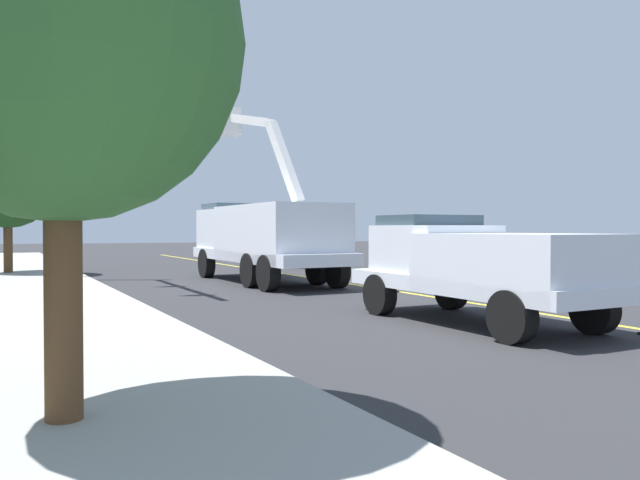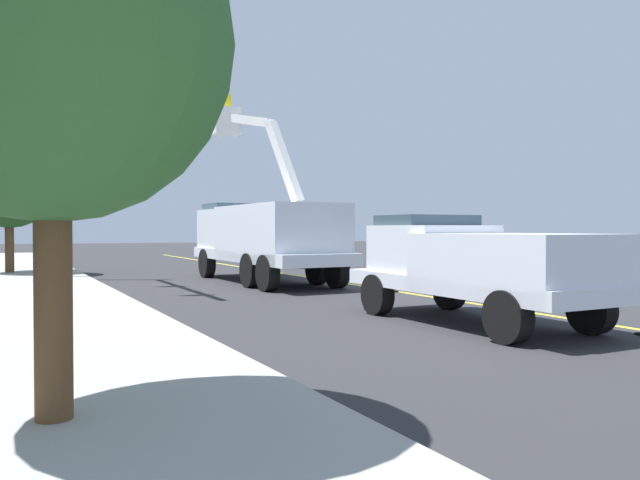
{
  "view_description": "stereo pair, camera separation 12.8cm",
  "coord_description": "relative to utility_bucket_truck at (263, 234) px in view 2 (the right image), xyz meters",
  "views": [
    {
      "loc": [
        -18.19,
        7.81,
        1.79
      ],
      "look_at": [
        1.2,
        0.67,
        1.4
      ],
      "focal_mm": 35.0,
      "sensor_mm": 36.0,
      "label": 1
    },
    {
      "loc": [
        -18.24,
        7.69,
        1.79
      ],
      "look_at": [
        1.2,
        0.67,
        1.4
      ],
      "focal_mm": 35.0,
      "sensor_mm": 36.0,
      "label": 2
    }
  ],
  "objects": [
    {
      "name": "service_pickup_truck",
      "position": [
        -10.19,
        -1.4,
        -0.48
      ],
      "size": [
        5.83,
        2.83,
        2.06
      ],
      "color": "white",
      "rests_on": "ground"
    },
    {
      "name": "traffic_signal_mast",
      "position": [
        1.06,
        6.02,
        3.83
      ],
      "size": [
        7.11,
        1.16,
        8.0
      ],
      "color": "gray",
      "rests_on": "ground"
    },
    {
      "name": "street_tree_left",
      "position": [
        -14.26,
        5.62,
        1.81
      ],
      "size": [
        3.17,
        3.17,
        5.0
      ],
      "color": "brown",
      "rests_on": "ground"
    },
    {
      "name": "lane_centre_stripe",
      "position": [
        -1.91,
        -2.42,
        -1.59
      ],
      "size": [
        49.57,
        6.89,
        0.01
      ],
      "primitive_type": "cube",
      "rotation": [
        0.0,
        0.0,
        0.14
      ],
      "color": "yellow",
      "rests_on": "ground"
    },
    {
      "name": "traffic_cone_mid_rear",
      "position": [
        4.57,
        -1.12,
        -1.25
      ],
      "size": [
        0.4,
        0.4,
        0.7
      ],
      "color": "black",
      "rests_on": "ground"
    },
    {
      "name": "passing_minivan",
      "position": [
        8.25,
        -3.8,
        -0.62
      ],
      "size": [
        5.01,
        2.53,
        1.69
      ],
      "color": "black",
      "rests_on": "ground"
    },
    {
      "name": "utility_bucket_truck",
      "position": [
        0.0,
        0.0,
        0.0
      ],
      "size": [
        8.46,
        3.58,
        6.34
      ],
      "color": "white",
      "rests_on": "ground"
    },
    {
      "name": "ground",
      "position": [
        -1.91,
        -2.42,
        -1.59
      ],
      "size": [
        120.0,
        120.0,
        0.0
      ],
      "primitive_type": "plane",
      "color": "#2D2D30"
    },
    {
      "name": "street_tree_right",
      "position": [
        5.95,
        8.32,
        1.89
      ],
      "size": [
        3.41,
        3.41,
        5.21
      ],
      "color": "brown",
      "rests_on": "ground"
    },
    {
      "name": "traffic_cone_mid_front",
      "position": [
        -4.39,
        -2.47,
        -1.19
      ],
      "size": [
        0.4,
        0.4,
        0.82
      ],
      "color": "black",
      "rests_on": "ground"
    },
    {
      "name": "sidewalk_far_side",
      "position": [
        -3.12,
        6.47,
        -1.53
      ],
      "size": [
        59.94,
        11.64,
        0.12
      ],
      "primitive_type": "cube",
      "rotation": [
        0.0,
        0.0,
        0.14
      ],
      "color": "#9E9E99",
      "rests_on": "ground"
    }
  ]
}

